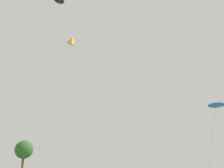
{
  "coord_description": "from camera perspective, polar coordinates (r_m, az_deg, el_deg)",
  "views": [
    {
      "loc": [
        -8.92,
        0.48,
        1.9
      ],
      "look_at": [
        -0.19,
        8.92,
        5.8
      ],
      "focal_mm": 44.01,
      "sensor_mm": 36.0,
      "label": 1
    }
  ],
  "objects": [
    {
      "name": "small_kite_stunt_black",
      "position": [
        33.05,
        -8.36,
        8.9
      ],
      "size": [
        2.85,
        3.01,
        17.27
      ],
      "rotation": [
        0.0,
        0.0,
        -0.0
      ],
      "color": "orange",
      "rests_on": "ground"
    },
    {
      "name": "small_kite_diamond_red",
      "position": [
        22.18,
        20.89,
        -4.17
      ],
      "size": [
        2.71,
        3.46,
        6.93
      ],
      "rotation": [
        0.0,
        0.0,
        -1.38
      ],
      "color": "blue",
      "rests_on": "ground"
    },
    {
      "name": "tree_shrub_far",
      "position": [
        75.09,
        -17.82,
        -12.9
      ],
      "size": [
        4.61,
        4.61,
        9.61
      ],
      "color": "#513823",
      "rests_on": "ground"
    }
  ]
}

